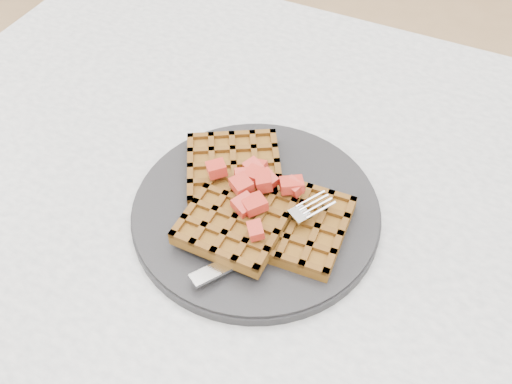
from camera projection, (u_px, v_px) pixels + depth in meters
table at (329, 277)px, 0.72m from camera, size 1.20×0.80×0.75m
plate at (256, 211)px, 0.64m from camera, size 0.28×0.28×0.02m
waffles at (255, 202)px, 0.62m from camera, size 0.22×0.20×0.03m
strawberry_pile at (256, 183)px, 0.60m from camera, size 0.15×0.15×0.02m
fork at (274, 239)px, 0.59m from camera, size 0.11×0.17×0.02m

